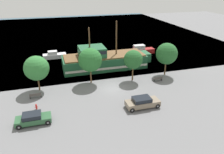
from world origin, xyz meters
The scene contains 14 objects.
ground_plane centered at (0.00, 0.00, 0.00)m, with size 160.00×160.00×0.00m, color slate.
water_surface centered at (0.00, 44.00, 0.00)m, with size 80.00×80.00×0.00m, color #33566B.
pirate_ship centered at (1.03, 9.53, 1.68)m, with size 17.81×5.58×9.30m.
moored_boat_dockside centered at (-8.29, 18.63, 0.64)m, with size 5.10×1.83×1.67m.
moored_boat_outer centered at (11.98, 16.37, 0.79)m, with size 6.58×1.87×2.11m.
parked_car_curb_front centered at (2.51, -6.57, 0.76)m, with size 4.70×1.98×1.51m.
parked_car_curb_mid centered at (-11.96, -6.36, 0.70)m, with size 4.26×1.83×1.40m.
fire_hydrant centered at (-11.70, -2.97, 0.41)m, with size 0.42×0.25×0.76m.
bench_promenade_east centered at (8.64, 0.63, 0.43)m, with size 1.52×0.45×0.85m.
bench_promenade_west centered at (-11.88, 0.25, 0.44)m, with size 1.71×0.45×0.85m.
tree_row_east centered at (-11.36, 2.89, 3.79)m, with size 3.89×3.89×5.74m.
tree_row_mideast centered at (-2.79, 3.36, 4.14)m, with size 4.00×4.00×6.14m.
tree_row_midwest centered at (4.47, 2.30, 3.86)m, with size 3.28×3.28×5.50m.
tree_row_west centered at (11.21, 2.92, 4.11)m, with size 3.89×3.89×6.06m.
Camera 1 is at (-8.91, -30.64, 16.24)m, focal length 35.00 mm.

